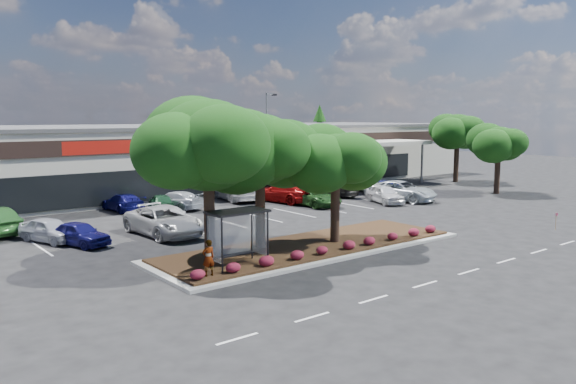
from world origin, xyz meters
TOP-DOWN VIEW (x-y plane):
  - ground at (0.00, 0.00)m, footprint 160.00×160.00m
  - retail_store at (0.06, 33.91)m, footprint 80.40×25.20m
  - landscape_island at (-2.00, 4.00)m, footprint 18.00×6.00m
  - lane_markings at (-0.14, 10.42)m, footprint 33.12×20.06m
  - shrub_row at (-2.00, 1.90)m, footprint 17.00×0.80m
  - bus_shelter at (-7.50, 2.95)m, footprint 2.75×1.55m
  - island_tree_west at (-8.00, 4.50)m, footprint 7.20×7.20m
  - island_tree_mid at (-4.50, 5.20)m, footprint 6.60×6.60m
  - island_tree_east at (-0.50, 3.70)m, footprint 5.80×5.80m
  - tree_east_near at (26.00, 10.00)m, footprint 5.60×5.60m
  - tree_east_far at (31.00, 18.00)m, footprint 6.40×6.40m
  - conifer_north_east at (34.00, 44.00)m, footprint 3.96×3.96m
  - person_waiting at (-9.49, 2.10)m, footprint 0.60×0.40m
  - light_pole at (11.02, 25.66)m, footprint 1.40×0.82m
  - survey_stake at (13.43, -1.81)m, footprint 0.08×0.14m
  - car_0 at (-12.62, 14.61)m, footprint 3.00×4.42m
  - car_1 at (-11.59, 12.61)m, footprint 2.83×4.24m
  - car_2 at (-6.65, 12.24)m, footprint 3.15×6.27m
  - car_3 at (-5.32, 14.26)m, footprint 2.64×5.00m
  - car_5 at (7.86, 15.15)m, footprint 2.45×5.22m
  - car_6 at (13.37, 12.46)m, footprint 3.13×4.68m
  - car_7 at (15.47, 12.56)m, footprint 4.22×6.61m
  - car_8 at (16.77, 15.02)m, footprint 2.91×4.72m
  - car_10 at (-5.20, 22.19)m, footprint 2.06×4.66m
  - car_11 at (-2.96, 20.36)m, footprint 2.65×4.24m
  - car_12 at (-1.73, 20.48)m, footprint 3.66×5.19m
  - car_13 at (7.11, 18.06)m, footprint 3.34×6.15m
  - car_14 at (4.57, 21.46)m, footprint 3.51×6.25m
  - car_15 at (10.50, 21.70)m, footprint 3.51×5.21m
  - car_16 at (13.16, 17.98)m, footprint 2.46×4.85m
  - car_17 at (17.42, 18.38)m, footprint 2.33×4.27m

SIDE VIEW (x-z plane):
  - ground at x=0.00m, z-range 0.00..0.00m
  - lane_markings at x=-0.14m, z-range 0.00..0.01m
  - landscape_island at x=-2.00m, z-range -0.01..0.25m
  - shrub_row at x=-2.00m, z-range 0.26..0.76m
  - car_10 at x=-5.20m, z-range 0.00..1.33m
  - car_17 at x=17.42m, z-range 0.00..1.33m
  - car_1 at x=-11.59m, z-range 0.00..1.34m
  - car_11 at x=-2.96m, z-range 0.00..1.34m
  - car_16 at x=13.16m, z-range 0.00..1.35m
  - car_3 at x=-5.32m, z-range 0.00..1.38m
  - car_12 at x=-1.73m, z-range 0.00..1.40m
  - car_0 at x=-12.62m, z-range 0.00..1.40m
  - survey_stake at x=13.43m, z-range 0.16..1.27m
  - car_5 at x=7.86m, z-range 0.00..1.44m
  - car_6 at x=13.37m, z-range 0.00..1.48m
  - car_8 at x=16.77m, z-range 0.00..1.50m
  - car_15 at x=10.50m, z-range 0.00..1.62m
  - car_13 at x=7.11m, z-range 0.00..1.69m
  - car_7 at x=15.47m, z-range 0.00..1.70m
  - car_2 at x=-6.65m, z-range 0.00..1.70m
  - car_14 at x=4.57m, z-range 0.00..1.71m
  - person_waiting at x=-9.49m, z-range 0.26..1.87m
  - bus_shelter at x=-7.50m, z-range 1.01..3.60m
  - retail_store at x=0.06m, z-range 0.03..6.28m
  - tree_east_near at x=26.00m, z-range 0.00..6.51m
  - island_tree_east at x=-0.50m, z-range 0.26..6.76m
  - tree_east_far at x=31.00m, z-range 0.00..7.62m
  - island_tree_mid at x=-4.50m, z-range 0.26..7.58m
  - light_pole at x=11.02m, z-range -0.55..8.91m
  - island_tree_west at x=-8.00m, z-range 0.26..8.15m
  - conifer_north_east at x=34.00m, z-range 0.00..9.00m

